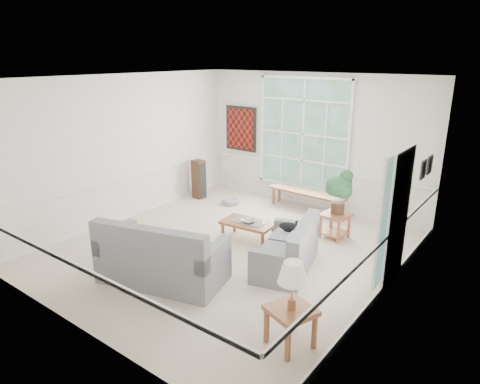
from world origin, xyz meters
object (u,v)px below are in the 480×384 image
object	(u,v)px
loveseat_right	(286,245)
coffee_table	(248,231)
end_table	(335,226)
side_table	(290,327)
loveseat_front	(163,250)

from	to	relation	value
loveseat_right	coffee_table	xyz separation A→B (m)	(-1.14, 0.52, -0.22)
end_table	side_table	world-z (taller)	side_table
coffee_table	end_table	distance (m)	1.67
coffee_table	end_table	bearing A→B (deg)	35.83
loveseat_right	coffee_table	size ratio (longest dim) A/B	1.52
loveseat_front	loveseat_right	bearing A→B (deg)	32.40
coffee_table	loveseat_right	bearing A→B (deg)	-29.48
loveseat_right	side_table	xyz separation A→B (m)	(1.07, -1.67, -0.15)
end_table	side_table	size ratio (longest dim) A/B	0.95
loveseat_front	end_table	bearing A→B (deg)	49.29
loveseat_front	side_table	distance (m)	2.40
end_table	loveseat_right	bearing A→B (deg)	-94.03
end_table	coffee_table	bearing A→B (deg)	-138.99
side_table	coffee_table	bearing A→B (deg)	135.41
end_table	side_table	xyz separation A→B (m)	(0.96, -3.28, 0.01)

